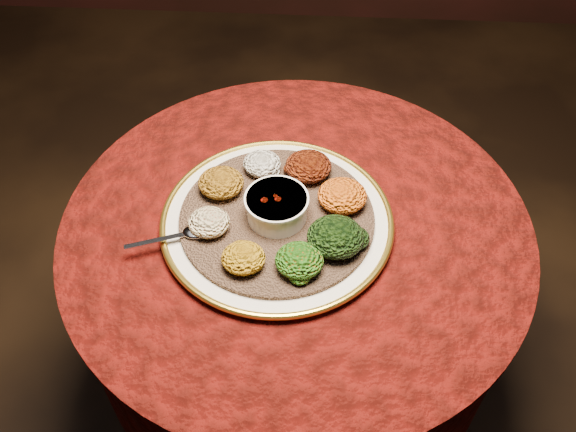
{
  "coord_description": "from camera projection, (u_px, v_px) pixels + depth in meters",
  "views": [
    {
      "loc": [
        0.03,
        -0.85,
        1.72
      ],
      "look_at": [
        -0.02,
        -0.0,
        0.76
      ],
      "focal_mm": 40.0,
      "sensor_mm": 36.0,
      "label": 1
    }
  ],
  "objects": [
    {
      "name": "portion_mixveg",
      "position": [
        299.0,
        260.0,
        1.18
      ],
      "size": [
        0.09,
        0.09,
        0.04
      ],
      "primitive_type": "ellipsoid",
      "color": "#9E390A",
      "rests_on": "injera"
    },
    {
      "name": "platter",
      "position": [
        277.0,
        221.0,
        1.29
      ],
      "size": [
        0.57,
        0.57,
        0.02
      ],
      "rotation": [
        0.0,
        0.0,
        -0.32
      ],
      "color": "beige",
      "rests_on": "table"
    },
    {
      "name": "portion_tikil",
      "position": [
        342.0,
        196.0,
        1.28
      ],
      "size": [
        0.1,
        0.09,
        0.05
      ],
      "primitive_type": "ellipsoid",
      "color": "#A8610E",
      "rests_on": "injera"
    },
    {
      "name": "injera",
      "position": [
        277.0,
        218.0,
        1.28
      ],
      "size": [
        0.43,
        0.43,
        0.01
      ],
      "primitive_type": "cylinder",
      "rotation": [
        0.0,
        0.0,
        0.11
      ],
      "color": "brown",
      "rests_on": "platter"
    },
    {
      "name": "portion_kik",
      "position": [
        243.0,
        258.0,
        1.18
      ],
      "size": [
        0.08,
        0.08,
        0.04
      ],
      "primitive_type": "ellipsoid",
      "color": "#AC7A0F",
      "rests_on": "injera"
    },
    {
      "name": "portion_shiro",
      "position": [
        221.0,
        183.0,
        1.31
      ],
      "size": [
        0.09,
        0.09,
        0.05
      ],
      "primitive_type": "ellipsoid",
      "color": "#915D11",
      "rests_on": "injera"
    },
    {
      "name": "portion_kitfo",
      "position": [
        308.0,
        166.0,
        1.34
      ],
      "size": [
        0.1,
        0.09,
        0.05
      ],
      "primitive_type": "ellipsoid",
      "color": "black",
      "rests_on": "injera"
    },
    {
      "name": "portion_timatim",
      "position": [
        209.0,
        222.0,
        1.24
      ],
      "size": [
        0.08,
        0.08,
        0.04
      ],
      "primitive_type": "ellipsoid",
      "color": "maroon",
      "rests_on": "injera"
    },
    {
      "name": "portion_gomen",
      "position": [
        336.0,
        237.0,
        1.21
      ],
      "size": [
        0.11,
        0.1,
        0.05
      ],
      "primitive_type": "ellipsoid",
      "color": "black",
      "rests_on": "injera"
    },
    {
      "name": "spoon",
      "position": [
        189.0,
        233.0,
        1.24
      ],
      "size": [
        0.16,
        0.07,
        0.01
      ],
      "rotation": [
        0.0,
        0.0,
        -2.8
      ],
      "color": "silver",
      "rests_on": "injera"
    },
    {
      "name": "table",
      "position": [
        295.0,
        276.0,
        1.44
      ],
      "size": [
        0.96,
        0.96,
        0.73
      ],
      "color": "black",
      "rests_on": "ground"
    },
    {
      "name": "stew_bowl",
      "position": [
        277.0,
        206.0,
        1.25
      ],
      "size": [
        0.13,
        0.13,
        0.05
      ],
      "color": "white",
      "rests_on": "injera"
    },
    {
      "name": "portion_ayib",
      "position": [
        262.0,
        163.0,
        1.35
      ],
      "size": [
        0.08,
        0.08,
        0.04
      ],
      "primitive_type": "ellipsoid",
      "color": "silver",
      "rests_on": "injera"
    }
  ]
}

